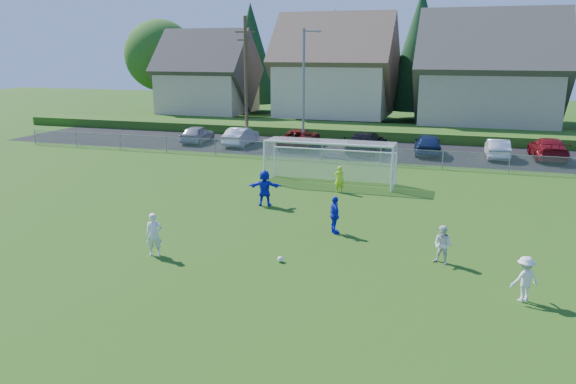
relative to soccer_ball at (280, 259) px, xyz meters
The scene contains 23 objects.
ground 3.53m from the soccer_ball, 109.75° to the right, with size 160.00×160.00×0.00m, color #193D0C.
asphalt_lot 24.20m from the soccer_ball, 92.83° to the left, with size 60.00×60.00×0.00m, color black.
grass_embankment 31.70m from the soccer_ball, 92.16° to the left, with size 70.00×6.00×0.80m, color #1E420F.
soccer_ball is the anchor object (origin of this frame).
player_white_a 4.80m from the soccer_ball, behind, with size 0.59×0.39×1.63m, color white.
player_white_b 5.84m from the soccer_ball, 15.96° to the left, with size 0.69×0.54×1.42m, color white.
player_white_c 8.17m from the soccer_ball, ahead, with size 0.93×0.53×1.44m, color white.
player_blue_a 4.04m from the soccer_ball, 73.53° to the left, with size 0.93×0.39×1.59m, color #151FCC.
player_blue_b 7.73m from the soccer_ball, 114.09° to the left, with size 1.65×0.53×1.78m, color #151FCC.
goalkeeper 10.71m from the soccer_ball, 91.16° to the left, with size 0.53×0.35×1.45m, color #B9ED1B.
car_a 27.95m from the soccer_ball, 122.60° to the left, with size 1.68×4.18×1.42m, color gray.
car_b 25.89m from the soccer_ball, 115.39° to the left, with size 1.53×4.38×1.44m, color silver.
car_c 24.58m from the soccer_ball, 104.86° to the left, with size 2.46×5.33×1.48m, color #620D0B.
car_d 23.15m from the soccer_ball, 92.26° to the left, with size 2.20×5.42×1.57m, color black.
car_e 23.89m from the soccer_ball, 81.54° to the left, with size 1.84×4.58×1.56m, color #142249.
car_f 25.09m from the soccer_ball, 70.67° to the left, with size 1.46×4.19×1.38m, color silver.
car_g 27.01m from the soccer_ball, 64.40° to the left, with size 2.13×5.25×1.52m, color maroon.
soccer_goal 12.87m from the soccer_ball, 95.36° to the left, with size 7.42×1.90×2.50m.
chainlink_fence 18.72m from the soccer_ball, 93.66° to the left, with size 52.06×0.06×1.20m.
streetlight 23.84m from the soccer_ball, 103.97° to the left, with size 1.38×0.18×9.00m.
utility_pole 26.46m from the soccer_ball, 114.31° to the left, with size 1.60×0.26×10.00m.
houses_row 39.81m from the soccer_ball, 88.86° to the left, with size 53.90×11.45×13.27m.
tree_row 45.92m from the soccer_ball, 90.19° to the left, with size 65.98×12.36×13.80m.
Camera 1 is at (7.23, -14.78, 7.47)m, focal length 35.00 mm.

